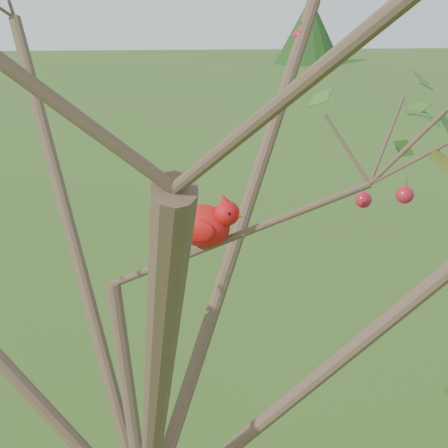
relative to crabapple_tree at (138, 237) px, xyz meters
name	(u,v)px	position (x,y,z in m)	size (l,w,h in m)	color
crabapple_tree	(138,237)	(0.00, 0.00, 0.00)	(2.35, 2.05, 2.95)	#473526
cardinal	(206,224)	(0.15, 0.10, -0.02)	(0.21, 0.14, 0.15)	red
distant_trees	(127,39)	(-1.57, 24.31, -0.69)	(39.74, 12.91, 3.24)	#473526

